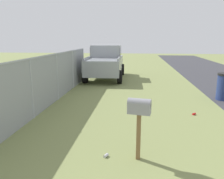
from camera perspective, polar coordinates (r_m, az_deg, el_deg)
The scene contains 6 objects.
mailbox at distance 4.63m, azimuth 6.88°, elevation -5.52°, with size 0.28×0.49×1.33m.
pickup_truck at distance 14.50m, azimuth -1.61°, elevation 7.23°, with size 4.84×2.35×2.09m.
trash_bin at distance 10.40m, azimuth 26.53°, elevation 0.65°, with size 0.61×0.61×1.11m.
fence_section at distance 7.47m, azimuth -19.72°, elevation 0.67°, with size 13.90×0.07×1.93m.
litter_can_midfield_a at distance 8.08m, azimuth 20.04°, elevation -5.83°, with size 0.07×0.07×0.12m, color red.
litter_can_far_scatter at distance 5.07m, azimuth -1.52°, elevation -16.36°, with size 0.07×0.07×0.12m, color silver.
Camera 1 is at (0.65, 0.39, 2.50)m, focal length 36.14 mm.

